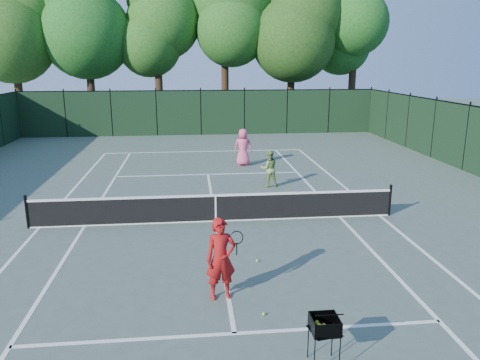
{
  "coord_description": "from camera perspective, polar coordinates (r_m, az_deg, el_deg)",
  "views": [
    {
      "loc": [
        -0.73,
        -14.26,
        5.07
      ],
      "look_at": [
        0.89,
        1.0,
        1.1
      ],
      "focal_mm": 35.0,
      "sensor_mm": 36.0,
      "label": 1
    }
  ],
  "objects": [
    {
      "name": "service_line_near",
      "position": [
        9.37,
        -0.68,
        -18.2
      ],
      "size": [
        8.23,
        0.1,
        0.01
      ],
      "primitive_type": "cube",
      "color": "white",
      "rests_on": "ground"
    },
    {
      "name": "loose_ball_near_cart",
      "position": [
        9.92,
        2.9,
        -15.99
      ],
      "size": [
        0.07,
        0.07,
        0.07
      ],
      "primitive_type": "sphere",
      "color": "#BED52B",
      "rests_on": "ground"
    },
    {
      "name": "sideline_singles_right",
      "position": [
        15.88,
        12.07,
        -4.43
      ],
      "size": [
        0.1,
        23.77,
        0.01
      ],
      "primitive_type": "cube",
      "color": "white",
      "rests_on": "ground"
    },
    {
      "name": "sideline_singles_left",
      "position": [
        15.5,
        -18.41,
        -5.34
      ],
      "size": [
        0.1,
        23.77,
        0.01
      ],
      "primitive_type": "cube",
      "color": "white",
      "rests_on": "ground"
    },
    {
      "name": "sideline_doubles_left",
      "position": [
        15.86,
        -23.26,
        -5.35
      ],
      "size": [
        0.1,
        23.77,
        0.01
      ],
      "primitive_type": "cube",
      "color": "white",
      "rests_on": "ground"
    },
    {
      "name": "tree_4",
      "position": [
        36.81,
        6.44,
        19.2
      ],
      "size": [
        6.2,
        6.2,
        12.97
      ],
      "color": "black",
      "rests_on": "ground"
    },
    {
      "name": "coach",
      "position": [
        10.19,
        -2.34,
        -9.58
      ],
      "size": [
        0.9,
        0.74,
        1.82
      ],
      "rotation": [
        0.0,
        0.0,
        0.17
      ],
      "color": "#A81313",
      "rests_on": "ground"
    },
    {
      "name": "player_green",
      "position": [
        19.09,
        3.56,
        1.42
      ],
      "size": [
        0.78,
        0.64,
        1.51
      ],
      "rotation": [
        0.0,
        0.0,
        3.24
      ],
      "color": "#83A351",
      "rests_on": "ground"
    },
    {
      "name": "loose_ball_midcourt",
      "position": [
        12.24,
        2.12,
        -9.8
      ],
      "size": [
        0.07,
        0.07,
        0.07
      ],
      "primitive_type": "sphere",
      "color": "#C2E02D",
      "rests_on": "ground"
    },
    {
      "name": "ball_hopper",
      "position": [
        8.32,
        10.29,
        -17.0
      ],
      "size": [
        0.54,
        0.54,
        0.89
      ],
      "rotation": [
        0.0,
        0.0,
        0.17
      ],
      "color": "black",
      "rests_on": "ground"
    },
    {
      "name": "baseline_far",
      "position": [
        26.64,
        -4.39,
        3.5
      ],
      "size": [
        10.97,
        0.1,
        0.01
      ],
      "primitive_type": "cube",
      "color": "white",
      "rests_on": "ground"
    },
    {
      "name": "player_pink",
      "position": [
        22.91,
        0.38,
        4.03
      ],
      "size": [
        0.95,
        0.68,
        1.81
      ],
      "rotation": [
        0.0,
        0.0,
        3.02
      ],
      "color": "#EC537E",
      "rests_on": "ground"
    },
    {
      "name": "center_service_line",
      "position": [
        15.15,
        -2.97,
        -5.06
      ],
      "size": [
        0.1,
        12.8,
        0.01
      ],
      "primitive_type": "cube",
      "color": "white",
      "rests_on": "ground"
    },
    {
      "name": "tree_5",
      "position": [
        38.61,
        13.89,
        18.02
      ],
      "size": [
        5.8,
        5.8,
        12.23
      ],
      "color": "black",
      "rests_on": "ground"
    },
    {
      "name": "tree_0",
      "position": [
        37.93,
        -26.26,
        17.76
      ],
      "size": [
        6.4,
        6.4,
        13.14
      ],
      "color": "black",
      "rests_on": "ground"
    },
    {
      "name": "tennis_net",
      "position": [
        14.99,
        -2.99,
        -3.35
      ],
      "size": [
        11.69,
        0.09,
        1.06
      ],
      "color": "black",
      "rests_on": "ground"
    },
    {
      "name": "tree_1",
      "position": [
        37.15,
        -18.4,
        19.4
      ],
      "size": [
        6.8,
        6.8,
        13.98
      ],
      "color": "black",
      "rests_on": "ground"
    },
    {
      "name": "fence_far",
      "position": [
        32.46,
        -4.79,
        8.14
      ],
      "size": [
        24.0,
        0.05,
        3.0
      ],
      "primitive_type": "cube",
      "color": "black",
      "rests_on": "ground"
    },
    {
      "name": "sideline_doubles_right",
      "position": [
        16.35,
        16.65,
        -4.17
      ],
      "size": [
        0.1,
        23.77,
        0.01
      ],
      "primitive_type": "cube",
      "color": "white",
      "rests_on": "ground"
    },
    {
      "name": "ground",
      "position": [
        15.15,
        -2.97,
        -5.07
      ],
      "size": [
        90.0,
        90.0,
        0.0
      ],
      "primitive_type": "plane",
      "color": "#49594F",
      "rests_on": "ground"
    },
    {
      "name": "tree_2",
      "position": [
        36.22,
        -10.17,
        18.49
      ],
      "size": [
        6.0,
        6.0,
        12.4
      ],
      "color": "black",
      "rests_on": "ground"
    },
    {
      "name": "service_line_far",
      "position": [
        21.28,
        -3.93,
        0.7
      ],
      "size": [
        8.23,
        0.1,
        0.01
      ],
      "primitive_type": "cube",
      "color": "white",
      "rests_on": "ground"
    },
    {
      "name": "tree_3",
      "position": [
        36.87,
        -1.91,
        20.62
      ],
      "size": [
        7.0,
        7.0,
        14.45
      ],
      "color": "black",
      "rests_on": "ground"
    }
  ]
}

